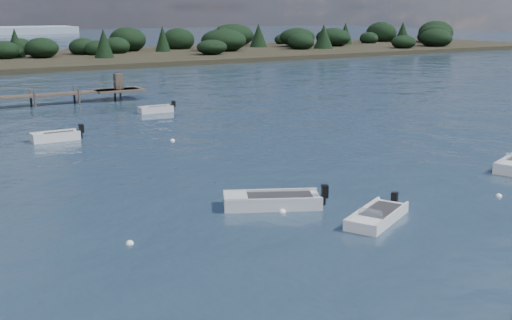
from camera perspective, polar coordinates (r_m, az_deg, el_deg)
ground at (r=78.65m, az=-17.77°, el=5.97°), size 400.00×400.00×0.00m
tender_far_white at (r=48.40m, az=-17.38°, el=1.88°), size 3.73×1.36×1.28m
dinghy_mid_grey at (r=30.96m, az=1.41°, el=-3.85°), size 4.99×3.65×1.28m
tender_far_grey_b at (r=59.34m, az=-8.90°, el=4.36°), size 3.46×1.33×1.18m
dinghy_mid_white_a at (r=29.43m, az=10.70°, el=-5.10°), size 4.34×3.23×1.03m
buoy_b at (r=34.85m, az=20.77°, el=-3.06°), size 0.32×0.32×0.32m
buoy_c at (r=26.76m, az=-11.16°, el=-7.33°), size 0.32×0.32×0.32m
buoy_e at (r=46.45m, az=-7.43°, el=1.69°), size 0.32×0.32×0.32m
buoy_extra_a at (r=30.19m, az=2.35°, el=-4.66°), size 0.32×0.32×0.32m
far_headland at (r=123.95m, az=-10.99°, el=9.78°), size 190.00×40.00×5.80m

